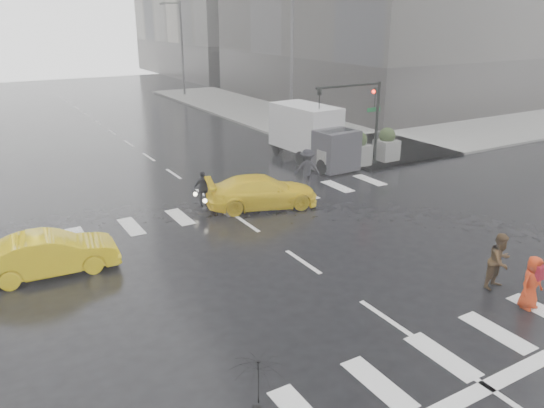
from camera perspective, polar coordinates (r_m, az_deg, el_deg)
ground at (r=17.73m, az=3.36°, el=-6.23°), size 120.00×120.00×0.00m
sidewalk_ne at (r=42.56m, az=12.21°, el=8.87°), size 35.00×35.00×0.15m
road_markings at (r=17.72m, az=3.36°, el=-6.21°), size 18.00×48.00×0.01m
traffic_signal_pole at (r=28.16m, az=9.77°, el=10.16°), size 4.45×0.42×4.50m
street_lamp_near at (r=37.07m, az=1.95°, el=15.35°), size 2.15×0.22×9.00m
street_lamp_far at (r=54.96m, az=-9.80°, el=16.50°), size 2.15×0.22×9.00m
planter_west at (r=27.54m, az=6.03°, el=5.37°), size 1.10×1.10×1.80m
planter_mid at (r=28.74m, az=9.26°, el=5.83°), size 1.10×1.10×1.80m
planter_east at (r=30.04m, az=12.22°, el=6.24°), size 1.10×1.10×1.80m
pedestrian_black at (r=9.47m, az=-1.39°, el=-20.08°), size 1.02×1.03×2.43m
pedestrian_brown at (r=17.14m, az=23.31°, el=-5.66°), size 0.90×0.73×1.73m
pedestrian_orange at (r=16.41m, az=26.17°, el=-7.56°), size 0.77×0.52×1.55m
pedestrian_far_a at (r=22.73m, az=-7.39°, el=1.63°), size 1.01×0.79×1.52m
pedestrian_far_b at (r=24.97m, az=3.78°, el=3.82°), size 1.38×1.16×1.87m
taxi_mid at (r=18.06m, az=-22.73°, el=-4.97°), size 4.17×1.71×1.35m
taxi_rear at (r=22.41m, az=-1.08°, el=1.34°), size 4.54×3.01×1.37m
box_truck at (r=29.30m, az=4.47°, el=7.59°), size 2.16×5.75×3.06m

